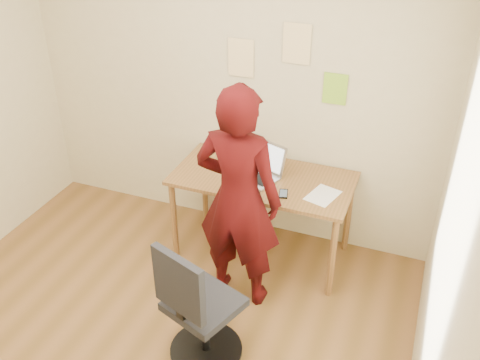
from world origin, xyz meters
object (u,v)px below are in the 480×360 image
at_px(desk, 263,186).
at_px(phone, 283,194).
at_px(office_chair, 198,313).
at_px(laptop, 259,169).
at_px(person, 238,199).

height_order(desk, phone, phone).
height_order(phone, office_chair, office_chair).
xyz_separation_m(laptop, person, (0.04, -0.53, 0.06)).
distance_m(laptop, person, 0.54).
relative_size(phone, person, 0.08).
relative_size(desk, office_chair, 1.49).
relative_size(desk, laptop, 3.22).
bearing_deg(desk, person, -90.25).
relative_size(laptop, phone, 3.28).
bearing_deg(person, phone, -122.81).
bearing_deg(office_chair, person, 108.54).
bearing_deg(person, laptop, -85.15).
bearing_deg(phone, office_chair, -117.12).
distance_m(desk, person, 0.56).
relative_size(office_chair, person, 0.55).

